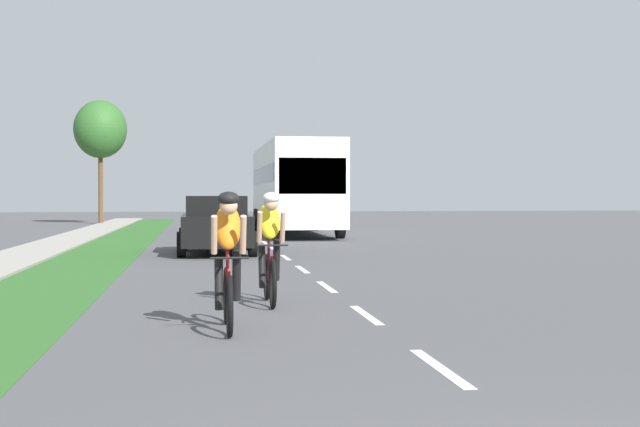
% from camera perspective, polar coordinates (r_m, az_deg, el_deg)
% --- Properties ---
extents(ground_plane, '(120.00, 120.00, 0.00)m').
position_cam_1_polar(ground_plane, '(23.01, -2.54, -2.64)').
color(ground_plane, '#4C4C4F').
extents(grass_verge, '(2.05, 70.00, 0.01)m').
position_cam_1_polar(grass_verge, '(23.05, -14.11, -2.66)').
color(grass_verge, '#2D6026').
rests_on(grass_verge, ground_plane).
extents(sidewalk_concrete, '(1.72, 70.00, 0.10)m').
position_cam_1_polar(sidewalk_concrete, '(23.33, -18.72, -2.64)').
color(sidewalk_concrete, '#9E998E').
rests_on(sidewalk_concrete, ground_plane).
extents(lane_markings_center, '(0.12, 54.30, 0.01)m').
position_cam_1_polar(lane_markings_center, '(26.99, -3.33, -2.07)').
color(lane_markings_center, white).
rests_on(lane_markings_center, ground_plane).
extents(cyclist_lead, '(0.42, 1.72, 1.58)m').
position_cam_1_polar(cyclist_lead, '(10.07, -5.96, -2.96)').
color(cyclist_lead, black).
rests_on(cyclist_lead, ground_plane).
extents(cyclist_trailing, '(0.42, 1.72, 1.58)m').
position_cam_1_polar(cyclist_trailing, '(12.42, -3.26, -2.17)').
color(cyclist_trailing, black).
rests_on(cyclist_trailing, ground_plane).
extents(sedan_black, '(1.98, 4.30, 1.52)m').
position_cam_1_polar(sedan_black, '(23.38, -6.73, -0.70)').
color(sedan_black, black).
rests_on(sedan_black, ground_plane).
extents(bus_white, '(2.78, 11.60, 3.48)m').
position_cam_1_polar(bus_white, '(34.94, -1.70, 1.91)').
color(bus_white, silver).
rests_on(bus_white, ground_plane).
extents(street_tree_far, '(2.81, 2.81, 6.61)m').
position_cam_1_polar(street_tree_far, '(48.71, -14.00, 5.27)').
color(street_tree_far, brown).
rests_on(street_tree_far, ground_plane).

